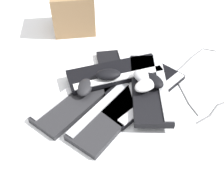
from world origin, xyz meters
The scene contains 14 objects.
ground_plane centered at (0.00, 0.00, 0.00)m, with size 3.20×3.20×0.00m, color white.
keyboard_0 centered at (0.04, 0.08, 0.01)m, with size 0.45×0.37×0.03m.
keyboard_1 centered at (-0.07, 0.21, 0.01)m, with size 0.43×0.41×0.03m.
keyboard_2 centered at (-0.17, 0.10, 0.01)m, with size 0.46×0.24×0.03m.
keyboard_3 centered at (-0.03, -0.07, 0.01)m, with size 0.45×0.37×0.03m.
keyboard_4 centered at (-0.08, 0.24, 0.04)m, with size 0.44×0.16×0.03m.
keyboard_5 centered at (-0.17, 0.08, 0.04)m, with size 0.30×0.46×0.03m.
mouse_0 centered at (-0.11, 0.05, 0.08)m, with size 0.11×0.07×0.04m, color black.
mouse_1 centered at (-0.05, 0.21, 0.08)m, with size 0.11×0.07×0.04m, color silver.
mouse_2 centered at (-0.06, -0.05, 0.05)m, with size 0.11×0.07×0.04m, color black.
mouse_3 centered at (-0.10, 0.21, 0.08)m, with size 0.11×0.07×0.04m, color #B7B7BC.
mouse_4 centered at (-0.08, 0.25, 0.08)m, with size 0.11×0.07×0.04m, color black.
cable_0 centered at (-0.24, 0.45, 0.00)m, with size 0.50×0.27×0.01m.
cardboard_box centered at (-0.66, -0.18, 0.11)m, with size 0.25×0.24×0.23m, color olive.
Camera 1 is at (0.74, 0.11, 0.77)m, focal length 40.00 mm.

